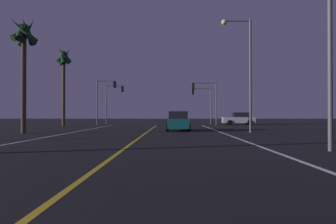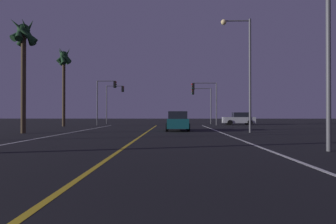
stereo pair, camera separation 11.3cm
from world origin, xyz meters
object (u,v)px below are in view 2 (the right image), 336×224
Objects in this scene: street_lamp_right_far at (244,61)px; palm_tree_left_mid at (24,42)px; traffic_light_near_left at (106,93)px; traffic_light_far_left at (115,96)px; street_lamp_right_near at (314,35)px; traffic_light_far_right at (202,97)px; car_crossing_side at (239,119)px; traffic_light_near_right at (205,94)px; palm_tree_left_far at (64,64)px; car_ahead_far at (178,121)px.

street_lamp_right_far is 1.02× the size of palm_tree_left_mid.
palm_tree_left_mid reaches higher than traffic_light_near_left.
palm_tree_left_mid reaches higher than traffic_light_far_left.
traffic_light_far_right is at bearing -87.90° from street_lamp_right_near.
traffic_light_near_right reaches higher than car_crossing_side.
palm_tree_left_far is (-22.14, -6.01, 6.66)m from car_crossing_side.
car_ahead_far is at bearing 17.52° from palm_tree_left_mid.
palm_tree_left_mid is (-20.48, -18.74, 6.14)m from car_crossing_side.
traffic_light_near_right reaches higher than traffic_light_far_right.
palm_tree_left_mid is at bearing -98.80° from traffic_light_near_left.
street_lamp_right_far is (1.24, -20.93, 1.64)m from traffic_light_far_right.
traffic_light_near_left is 0.66× the size of street_lamp_right_far.
car_ahead_far is 0.75× the size of traffic_light_far_left.
street_lamp_right_near is at bearing -32.12° from palm_tree_left_mid.
traffic_light_near_right is 0.80× the size of street_lamp_right_near.
traffic_light_near_right is 17.86m from palm_tree_left_far.
car_crossing_side is 0.75× the size of traffic_light_far_left.
car_ahead_far is 13.72m from traffic_light_near_right.
traffic_light_near_left is 21.10m from street_lamp_right_far.
street_lamp_right_far is (14.34, -15.43, 1.30)m from traffic_light_near_left.
car_ahead_far and car_crossing_side have the same top height.
palm_tree_left_far is (-17.14, -3.75, 3.33)m from traffic_light_near_right.
car_ahead_far is 13.76m from palm_tree_left_mid.
traffic_light_near_left is (-9.19, 12.77, 3.49)m from car_ahead_far.
traffic_light_near_right is 12.94m from traffic_light_near_left.
palm_tree_left_mid is at bearing -32.12° from street_lamp_right_near.
street_lamp_right_far is at bearing -117.31° from car_ahead_far.
car_crossing_side is at bearing -97.08° from street_lamp_right_near.
palm_tree_left_mid is at bearing -96.78° from traffic_light_far_left.
street_lamp_right_far is (1.40, -15.43, 1.45)m from traffic_light_near_right.
street_lamp_right_far reaches higher than traffic_light_near_right.
palm_tree_left_far is at bearing -51.56° from street_lamp_right_near.
traffic_light_far_right is 32.58m from street_lamp_right_near.
palm_tree_left_mid is at bearing 107.52° from car_ahead_far.
traffic_light_far_left is at bearing -66.39° from street_lamp_right_near.
car_ahead_far is 0.73× the size of traffic_light_near_left.
palm_tree_left_mid is at bearing 46.77° from traffic_light_near_right.
palm_tree_left_far is (-17.30, -9.25, 3.51)m from traffic_light_far_right.
traffic_light_far_left is at bearing -23.13° from traffic_light_near_right.
car_ahead_far is 15.61m from street_lamp_right_near.
traffic_light_near_right is 15.56m from street_lamp_right_far.
traffic_light_far_right is at bearing 22.78° from traffic_light_near_left.
traffic_light_far_left is at bearing 65.21° from palm_tree_left_far.
traffic_light_near_left is at bearing -62.15° from street_lamp_right_near.
traffic_light_near_left is 30.60m from street_lamp_right_near.
car_crossing_side is 0.77× the size of traffic_light_near_right.
street_lamp_right_near reaches higher than car_ahead_far.
car_ahead_far is 17.39m from car_crossing_side.
car_ahead_far is 0.48× the size of street_lamp_right_far.
palm_tree_left_mid is (-15.65, -21.98, 2.99)m from traffic_light_far_right.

